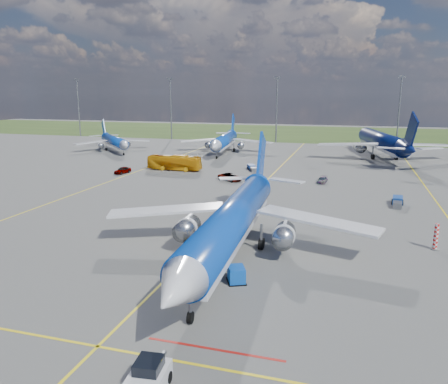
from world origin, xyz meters
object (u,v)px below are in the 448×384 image
(bg_jet_nw, at_px, (115,151))
(baggage_tug_w, at_px, (397,202))
(bg_jet_n, at_px, (381,158))
(uld_container, at_px, (236,274))
(apron_bus, at_px, (174,163))
(main_airliner, at_px, (232,256))
(warning_post, at_px, (436,237))
(baggage_tug_c, at_px, (252,168))
(service_car_b, at_px, (230,177))
(service_car_c, at_px, (322,180))
(service_car_a, at_px, (123,170))
(bg_jet_nnw, at_px, (225,153))
(pushback_tug, at_px, (146,381))

(bg_jet_nw, xyz_separation_m, baggage_tug_w, (76.81, -45.53, 0.55))
(bg_jet_n, height_order, uld_container, bg_jet_n)
(bg_jet_n, bearing_deg, baggage_tug_w, 77.09)
(apron_bus, bearing_deg, main_airliner, -149.70)
(warning_post, height_order, baggage_tug_c, warning_post)
(service_car_b, height_order, baggage_tug_c, service_car_b)
(main_airliner, relative_size, baggage_tug_c, 8.51)
(uld_container, height_order, service_car_c, uld_container)
(apron_bus, bearing_deg, service_car_c, -97.67)
(bg_jet_n, xyz_separation_m, apron_bus, (-46.39, -34.29, 1.74))
(service_car_a, bearing_deg, warning_post, -17.73)
(bg_jet_nnw, distance_m, pushback_tug, 105.88)
(main_airliner, relative_size, pushback_tug, 7.80)
(main_airliner, height_order, apron_bus, main_airliner)
(bg_jet_nnw, height_order, service_car_a, bg_jet_nnw)
(pushback_tug, height_order, apron_bus, apron_bus)
(pushback_tug, relative_size, service_car_c, 1.42)
(bg_jet_nw, distance_m, baggage_tug_w, 89.29)
(service_car_b, bearing_deg, service_car_a, 118.37)
(uld_container, xyz_separation_m, service_car_c, (4.39, 49.28, -0.17))
(bg_jet_n, height_order, service_car_a, bg_jet_n)
(apron_bus, bearing_deg, service_car_a, 128.53)
(baggage_tug_w, distance_m, baggage_tug_c, 38.04)
(pushback_tug, height_order, baggage_tug_c, pushback_tug)
(pushback_tug, xyz_separation_m, baggage_tug_c, (-10.95, 75.87, -0.23))
(bg_jet_n, distance_m, service_car_b, 52.45)
(warning_post, relative_size, baggage_tug_w, 0.56)
(bg_jet_nnw, xyz_separation_m, pushback_tug, (25.47, -102.77, 0.76))
(warning_post, height_order, bg_jet_nnw, bg_jet_nnw)
(apron_bus, relative_size, service_car_c, 3.13)
(main_airliner, bearing_deg, apron_bus, 116.69)
(main_airliner, relative_size, uld_container, 23.69)
(bg_jet_nw, bearing_deg, service_car_a, -100.79)
(uld_container, height_order, apron_bus, apron_bus)
(bg_jet_n, relative_size, pushback_tug, 8.72)
(bg_jet_nnw, bearing_deg, main_airliner, -79.96)
(bg_jet_nw, relative_size, baggage_tug_c, 6.28)
(pushback_tug, distance_m, service_car_c, 66.07)
(uld_container, relative_size, apron_bus, 0.15)
(bg_jet_nw, bearing_deg, bg_jet_n, -37.36)
(baggage_tug_w, xyz_separation_m, baggage_tug_c, (-29.12, 24.48, -0.02))
(apron_bus, bearing_deg, bg_jet_nw, 50.59)
(main_airliner, bearing_deg, service_car_b, 103.37)
(warning_post, distance_m, pushback_tug, 37.52)
(service_car_a, xyz_separation_m, service_car_b, (24.82, -0.94, 0.02))
(pushback_tug, height_order, baggage_tug_w, pushback_tug)
(service_car_b, bearing_deg, baggage_tug_c, 23.72)
(service_car_b, bearing_deg, bg_jet_nnw, 48.50)
(service_car_b, bearing_deg, service_car_c, -49.90)
(bg_jet_nw, bearing_deg, bg_jet_nnw, -33.49)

